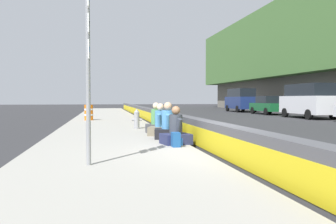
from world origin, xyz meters
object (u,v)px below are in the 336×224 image
at_px(seated_person_rear, 160,125).
at_px(seated_person_far, 156,123).
at_px(route_sign_post, 88,60).
at_px(backpack, 176,140).
at_px(parked_car_midline, 268,105).
at_px(seated_person_middle, 168,127).
at_px(parked_car_fourth, 308,100).
at_px(seated_person_foreground, 176,132).
at_px(parked_car_far, 241,100).
at_px(fire_hydrant, 137,119).
at_px(construction_barrel, 89,112).

bearing_deg(seated_person_rear, seated_person_far, -1.27).
bearing_deg(seated_person_rear, route_sign_post, 156.13).
relative_size(backpack, parked_car_midline, 0.09).
xyz_separation_m(seated_person_middle, parked_car_midline, (18.49, -12.92, 0.34)).
bearing_deg(parked_car_midline, parked_car_fourth, 179.74).
relative_size(seated_person_far, parked_car_fourth, 0.23).
distance_m(route_sign_post, seated_person_far, 7.12).
height_order(seated_person_foreground, seated_person_far, seated_person_far).
bearing_deg(seated_person_middle, seated_person_far, 1.41).
distance_m(route_sign_post, parked_car_far, 32.89).
height_order(fire_hydrant, seated_person_middle, seated_person_middle).
distance_m(seated_person_foreground, seated_person_far, 3.66).
distance_m(seated_person_middle, backpack, 2.00).
bearing_deg(seated_person_foreground, seated_person_rear, 1.32).
height_order(seated_person_rear, parked_car_midline, parked_car_midline).
bearing_deg(seated_person_middle, parked_car_fourth, -46.84).
distance_m(fire_hydrant, seated_person_far, 1.85).
bearing_deg(seated_person_foreground, seated_person_middle, -1.11).
distance_m(seated_person_rear, parked_car_fourth, 17.07).
height_order(seated_person_rear, parked_car_far, parked_car_far).
bearing_deg(parked_car_far, seated_person_middle, 152.68).
bearing_deg(parked_car_midline, parked_car_far, 0.55).
relative_size(fire_hydrant, backpack, 2.20).
xyz_separation_m(route_sign_post, construction_barrel, (14.77, 0.58, -1.61)).
height_order(fire_hydrant, seated_person_rear, seated_person_rear).
bearing_deg(fire_hydrant, backpack, -175.09).
bearing_deg(construction_barrel, seated_person_far, -160.50).
height_order(backpack, parked_car_far, parked_car_far).
bearing_deg(route_sign_post, seated_person_far, -19.92).
height_order(route_sign_post, parked_car_midline, route_sign_post).
bearing_deg(parked_car_fourth, backpack, 137.20).
bearing_deg(parked_car_far, fire_hydrant, 147.08).
bearing_deg(parked_car_far, backpack, 154.18).
xyz_separation_m(seated_person_foreground, parked_car_fourth, (13.49, -12.92, 0.86)).
relative_size(route_sign_post, seated_person_rear, 3.11).
xyz_separation_m(seated_person_far, parked_car_fourth, (9.82, -12.94, 0.85)).
bearing_deg(construction_barrel, backpack, -167.20).
height_order(seated_person_middle, parked_car_far, parked_car_far).
distance_m(seated_person_rear, parked_car_far, 27.16).
distance_m(backpack, parked_car_far, 29.87).
bearing_deg(parked_car_far, route_sign_post, 152.33).
bearing_deg(parked_car_fourth, seated_person_far, 127.20).
height_order(fire_hydrant, seated_person_far, seated_person_far).
relative_size(route_sign_post, parked_car_midline, 0.79).
distance_m(seated_person_far, parked_car_fourth, 16.27).
bearing_deg(seated_person_foreground, route_sign_post, 139.93).
bearing_deg(backpack, fire_hydrant, 4.91).
height_order(seated_person_middle, parked_car_midline, parked_car_midline).
bearing_deg(construction_barrel, fire_hydrant, -160.37).
distance_m(seated_person_rear, parked_car_midline, 21.77).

